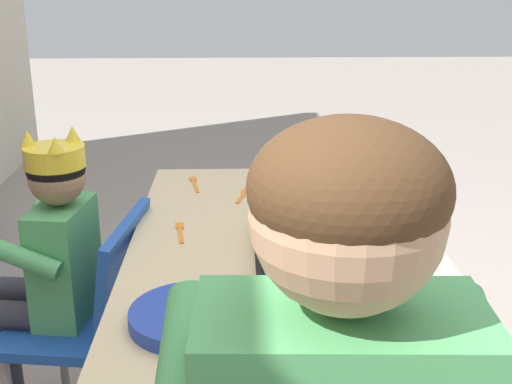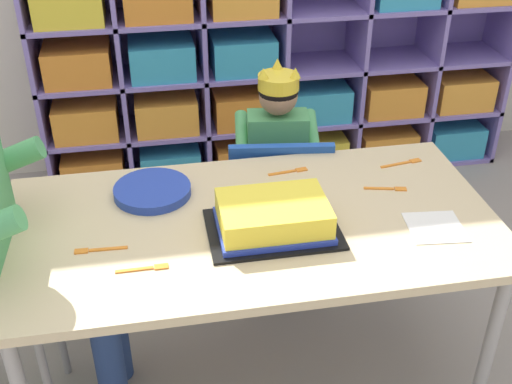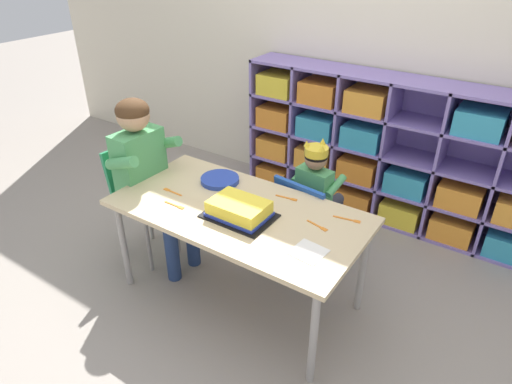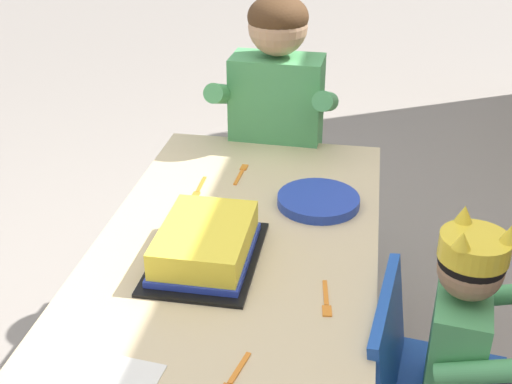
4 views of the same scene
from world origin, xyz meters
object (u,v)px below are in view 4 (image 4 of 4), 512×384
fork_beside_plate_stack (199,189)px  fork_near_child_seat (241,173)px  fork_at_table_front_edge (326,301)px  paper_plate_stack (318,201)px  adult_helper_seated (273,124)px  birthday_cake_on_tray (206,245)px  activity_table (234,266)px  fork_by_napkin (233,378)px  classroom_chair_adult_side (278,167)px  child_with_crown (478,353)px

fork_beside_plate_stack → fork_near_child_seat: size_ratio=0.97×
fork_at_table_front_edge → paper_plate_stack: bearing=0.3°
adult_helper_seated → birthday_cake_on_tray: bearing=-92.3°
adult_helper_seated → fork_near_child_seat: (0.24, -0.06, -0.06)m
paper_plate_stack → fork_at_table_front_edge: size_ratio=1.77×
activity_table → fork_near_child_seat: 0.43m
fork_near_child_seat → birthday_cake_on_tray: bearing=3.1°
activity_table → fork_at_table_front_edge: size_ratio=10.70×
fork_by_napkin → fork_beside_plate_stack: size_ratio=0.96×
classroom_chair_adult_side → fork_by_napkin: bearing=-83.8°
activity_table → classroom_chair_adult_side: size_ratio=1.82×
fork_beside_plate_stack → fork_by_napkin: bearing=-161.6°
classroom_chair_adult_side → birthday_cake_on_tray: classroom_chair_adult_side is taller
fork_near_child_seat → fork_at_table_front_edge: 0.66m
classroom_chair_adult_side → fork_beside_plate_stack: classroom_chair_adult_side is taller
adult_helper_seated → child_with_crown: bearing=-54.1°
activity_table → adult_helper_seated: 0.67m
child_with_crown → paper_plate_stack: size_ratio=3.76×
fork_by_napkin → fork_near_child_seat: same height
adult_helper_seated → paper_plate_stack: 0.44m
child_with_crown → paper_plate_stack: bearing=47.9°
activity_table → paper_plate_stack: 0.33m
child_with_crown → paper_plate_stack: child_with_crown is taller
birthday_cake_on_tray → paper_plate_stack: 0.40m
fork_by_napkin → child_with_crown: bearing=-50.4°
fork_near_child_seat → fork_by_napkin: bearing=12.4°
activity_table → fork_near_child_seat: bearing=-171.5°
activity_table → child_with_crown: size_ratio=1.61×
birthday_cake_on_tray → fork_beside_plate_stack: size_ratio=2.70×
paper_plate_stack → fork_near_child_seat: paper_plate_stack is taller
adult_helper_seated → paper_plate_stack: bearing=-62.7°
classroom_chair_adult_side → paper_plate_stack: size_ratio=3.32×
child_with_crown → birthday_cake_on_tray: size_ratio=2.39×
fork_near_child_seat → fork_beside_plate_stack: bearing=-37.1°
classroom_chair_adult_side → adult_helper_seated: (0.12, -0.00, 0.21)m
fork_at_table_front_edge → fork_near_child_seat: bearing=20.2°
child_with_crown → birthday_cake_on_tray: 0.65m
fork_by_napkin → fork_beside_plate_stack: (-0.73, -0.25, 0.00)m
fork_beside_plate_stack → adult_helper_seated: bearing=-24.2°
paper_plate_stack → fork_beside_plate_stack: paper_plate_stack is taller
fork_by_napkin → fork_near_child_seat: size_ratio=0.93×
fork_beside_plate_stack → fork_at_table_front_edge: same height
child_with_crown → classroom_chair_adult_side: bearing=38.0°
child_with_crown → fork_near_child_seat: size_ratio=6.24×
birthday_cake_on_tray → adult_helper_seated: bearing=175.7°
fork_near_child_seat → child_with_crown: bearing=48.4°
paper_plate_stack → classroom_chair_adult_side: bearing=-160.4°
child_with_crown → adult_helper_seated: 1.04m
fork_near_child_seat → fork_at_table_front_edge: size_ratio=1.07×
activity_table → fork_beside_plate_stack: size_ratio=10.39×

